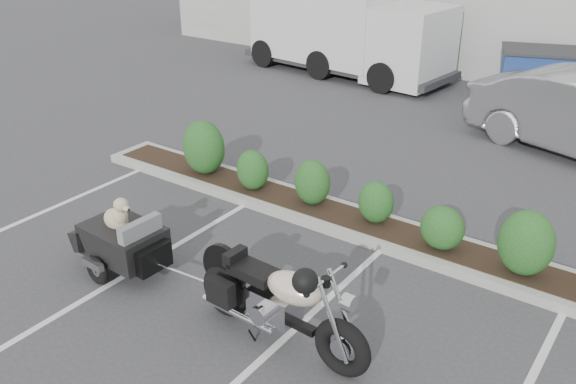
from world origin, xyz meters
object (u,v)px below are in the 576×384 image
Objects in this scene: motorcycle at (278,303)px; dumpster at (542,76)px; delivery_truck at (347,25)px; pet_trailer at (123,239)px.

motorcycle reaches higher than dumpster.
delivery_truck is (-5.85, 11.54, 0.89)m from motorcycle.
dumpster is 5.82m from delivery_truck.
motorcycle is at bearing -108.57° from dumpster.
dumpster reaches higher than pet_trailer.
delivery_truck is at bearing 164.47° from dumpster.
dumpster is (-0.09, 11.89, 0.14)m from motorcycle.
motorcycle is 1.25× the size of pet_trailer.
dumpster is at bearing 93.18° from motorcycle.
dumpster is at bearing 79.93° from pet_trailer.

